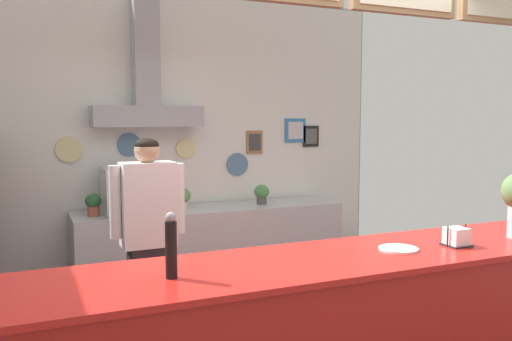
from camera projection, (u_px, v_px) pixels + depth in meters
back_wall_assembly at (161, 134)px, 5.28m from camera, size 4.88×2.97×3.03m
back_prep_counter at (212, 251)px, 5.38m from camera, size 2.68×0.60×0.89m
shop_worker at (149, 245)px, 3.76m from camera, size 0.53×0.23×1.63m
espresso_machine at (132, 191)px, 4.97m from camera, size 0.52×0.57×0.43m
potted_oregano at (182, 197)px, 5.17m from camera, size 0.17×0.17×0.21m
potted_thyme at (262, 193)px, 5.53m from camera, size 0.16×0.16×0.20m
potted_sage at (93, 204)px, 4.84m from camera, size 0.14×0.14×0.21m
napkin_holder at (456, 238)px, 2.90m from camera, size 0.13×0.13×0.11m
pepper_grinder at (171, 246)px, 2.30m from camera, size 0.05×0.05×0.29m
condiment_plate at (398, 249)px, 2.81m from camera, size 0.21×0.21×0.01m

